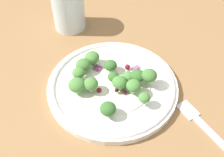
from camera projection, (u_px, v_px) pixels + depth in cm
name	position (u px, v px, depth cm)	size (l,w,h in cm)	color
ground_plane	(108.00, 98.00, 52.40)	(180.00, 180.00, 2.00)	olive
plate	(112.00, 85.00, 52.00)	(23.37, 23.37, 1.70)	white
dressing_pool	(112.00, 84.00, 51.68)	(13.55, 13.55, 0.20)	white
broccoli_floret_0	(128.00, 77.00, 50.86)	(2.19, 2.19, 2.22)	#ADD18E
broccoli_floret_1	(146.00, 96.00, 47.46)	(2.00, 2.00, 2.03)	#8EB77A
broccoli_floret_2	(79.00, 73.00, 50.87)	(2.31, 2.31, 2.33)	#ADD18E
broccoli_floret_3	(149.00, 76.00, 49.83)	(2.71, 2.71, 2.74)	#8EB77A
broccoli_floret_4	(77.00, 85.00, 49.13)	(2.97, 2.97, 3.01)	#ADD18E
broccoli_floret_5	(111.00, 66.00, 52.74)	(2.37, 2.37, 2.40)	#ADD18E
broccoli_floret_6	(91.00, 84.00, 49.18)	(2.53, 2.53, 2.56)	#8EB77A
broccoli_floret_7	(92.00, 58.00, 53.74)	(2.74, 2.74, 2.77)	#8EB77A
broccoli_floret_8	(83.00, 65.00, 52.61)	(2.78, 2.78, 2.82)	#ADD18E
broccoli_floret_9	(112.00, 76.00, 50.74)	(1.99, 1.99, 2.02)	#ADD18E
broccoli_floret_10	(138.00, 76.00, 50.59)	(2.66, 2.66, 2.70)	#9EC684
broccoli_floret_11	(134.00, 86.00, 48.65)	(2.55, 2.55, 2.58)	#9EC684
broccoli_floret_12	(108.00, 109.00, 45.90)	(2.63, 2.63, 2.66)	#8EB77A
broccoli_floret_13	(120.00, 83.00, 49.64)	(2.60, 2.60, 2.63)	#9EC684
cranberry_0	(125.00, 92.00, 49.71)	(0.73, 0.73, 0.73)	#4C0A14
cranberry_1	(127.00, 67.00, 53.61)	(0.99, 0.99, 0.99)	maroon
cranberry_2	(99.00, 90.00, 50.14)	(0.87, 0.87, 0.87)	maroon
cranberry_3	(84.00, 68.00, 53.06)	(0.97, 0.97, 0.97)	#4C0A14
cranberry_4	(116.00, 92.00, 49.32)	(0.74, 0.74, 0.74)	#4C0A14
cranberry_5	(132.00, 85.00, 50.96)	(0.71, 0.71, 0.71)	maroon
onion_bit_0	(98.00, 68.00, 54.00)	(1.30, 1.29, 0.42)	#843D75
onion_bit_1	(136.00, 68.00, 54.12)	(1.24, 0.84, 0.50)	#A35B93
onion_bit_2	(136.00, 74.00, 52.59)	(1.20, 1.18, 0.49)	#843D75
fork	(215.00, 137.00, 45.48)	(10.65, 17.11, 0.50)	silver
water_glass	(68.00, 8.00, 61.86)	(6.96, 6.96, 9.50)	silver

